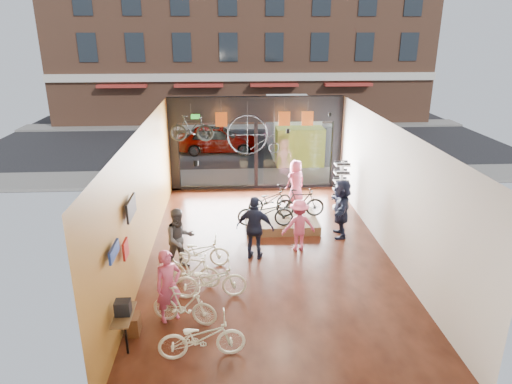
{
  "coord_description": "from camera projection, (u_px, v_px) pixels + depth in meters",
  "views": [
    {
      "loc": [
        -1.11,
        -12.13,
        6.28
      ],
      "look_at": [
        -0.28,
        1.4,
        1.44
      ],
      "focal_mm": 32.0,
      "sensor_mm": 36.0,
      "label": 1
    }
  ],
  "objects": [
    {
      "name": "opposite_building",
      "position": [
        242.0,
        19.0,
        31.44
      ],
      "size": [
        26.0,
        5.0,
        14.0
      ],
      "primitive_type": "cube",
      "color": "brown",
      "rests_on": "ground"
    },
    {
      "name": "customer_5",
      "position": [
        341.0,
        208.0,
        14.42
      ],
      "size": [
        0.82,
        1.82,
        1.89
      ],
      "primitive_type": "imported",
      "rotation": [
        0.0,
        0.0,
        4.56
      ],
      "color": "#161C33",
      "rests_on": "ground_plane"
    },
    {
      "name": "sunglasses_rack",
      "position": [
        341.0,
        185.0,
        16.62
      ],
      "size": [
        0.64,
        0.57,
        1.83
      ],
      "primitive_type": null,
      "rotation": [
        0.0,
        0.0,
        0.27
      ],
      "color": "white",
      "rests_on": "ground_plane"
    },
    {
      "name": "ground_plane",
      "position": [
        268.0,
        254.0,
        13.58
      ],
      "size": [
        7.0,
        12.0,
        0.04
      ],
      "primitive_type": "cube",
      "color": "black",
      "rests_on": "ground"
    },
    {
      "name": "floor_bike_4",
      "position": [
        200.0,
        251.0,
        12.73
      ],
      "size": [
        1.69,
        0.7,
        0.87
      ],
      "primitive_type": "imported",
      "rotation": [
        0.0,
        0.0,
        1.5
      ],
      "color": "beige",
      "rests_on": "ground_plane"
    },
    {
      "name": "sidewalk_far",
      "position": [
        244.0,
        125.0,
        31.42
      ],
      "size": [
        30.0,
        2.0,
        0.12
      ],
      "primitive_type": "cube",
      "color": "slate",
      "rests_on": "ground"
    },
    {
      "name": "customer_3",
      "position": [
        299.0,
        225.0,
        13.53
      ],
      "size": [
        1.11,
        0.74,
        1.59
      ],
      "primitive_type": "imported",
      "rotation": [
        0.0,
        0.0,
        3.3
      ],
      "color": "#CC4C72",
      "rests_on": "ground_plane"
    },
    {
      "name": "street_car",
      "position": [
        217.0,
        139.0,
        24.51
      ],
      "size": [
        4.36,
        1.76,
        1.49
      ],
      "primitive_type": "imported",
      "rotation": [
        0.0,
        0.0,
        1.57
      ],
      "color": "gray",
      "rests_on": "street_road"
    },
    {
      "name": "floor_bike_3",
      "position": [
        192.0,
        270.0,
        11.72
      ],
      "size": [
        1.57,
        0.85,
        0.91
      ],
      "primitive_type": "imported",
      "rotation": [
        0.0,
        0.0,
        1.28
      ],
      "color": "beige",
      "rests_on": "ground_plane"
    },
    {
      "name": "jersey_right",
      "position": [
        307.0,
        118.0,
        17.55
      ],
      "size": [
        0.45,
        0.03,
        0.55
      ],
      "primitive_type": "cube",
      "color": "#CC5919",
      "rests_on": "ceiling"
    },
    {
      "name": "floor_bike_0",
      "position": [
        202.0,
        337.0,
        9.14
      ],
      "size": [
        1.8,
        0.75,
        0.92
      ],
      "primitive_type": "imported",
      "rotation": [
        0.0,
        0.0,
        1.65
      ],
      "color": "beige",
      "rests_on": "ground_plane"
    },
    {
      "name": "wall_back",
      "position": [
        302.0,
        320.0,
        7.28
      ],
      "size": [
        7.0,
        0.04,
        3.8
      ],
      "primitive_type": "cube",
      "color": "beige",
      "rests_on": "ground"
    },
    {
      "name": "box_truck",
      "position": [
        294.0,
        130.0,
        23.58
      ],
      "size": [
        2.34,
        7.03,
        2.77
      ],
      "primitive_type": null,
      "color": "silver",
      "rests_on": "street_road"
    },
    {
      "name": "display_bike_mid",
      "position": [
        300.0,
        203.0,
        15.3
      ],
      "size": [
        1.63,
        0.47,
        0.98
      ],
      "primitive_type": "imported",
      "rotation": [
        0.0,
        0.0,
        1.58
      ],
      "color": "black",
      "rests_on": "display_platform"
    },
    {
      "name": "display_platform",
      "position": [
        281.0,
        222.0,
        15.42
      ],
      "size": [
        2.4,
        1.8,
        0.3
      ],
      "primitive_type": "cube",
      "color": "brown",
      "rests_on": "ground_plane"
    },
    {
      "name": "customer_2",
      "position": [
        255.0,
        228.0,
        13.0
      ],
      "size": [
        1.19,
        0.75,
        1.88
      ],
      "primitive_type": "imported",
      "rotation": [
        0.0,
        0.0,
        2.85
      ],
      "color": "#161C33",
      "rests_on": "ground_plane"
    },
    {
      "name": "street_road",
      "position": [
        247.0,
        139.0,
        27.68
      ],
      "size": [
        30.0,
        18.0,
        0.02
      ],
      "primitive_type": "cube",
      "color": "black",
      "rests_on": "ground"
    },
    {
      "name": "wall_merch",
      "position": [
        124.0,
        279.0,
        9.65
      ],
      "size": [
        0.4,
        2.4,
        2.6
      ],
      "primitive_type": null,
      "color": "navy",
      "rests_on": "wall_left"
    },
    {
      "name": "ceiling",
      "position": [
        270.0,
        126.0,
        12.29
      ],
      "size": [
        7.0,
        12.0,
        0.04
      ],
      "primitive_type": "cube",
      "color": "black",
      "rests_on": "ground"
    },
    {
      "name": "sidewalk_near",
      "position": [
        254.0,
        177.0,
        20.32
      ],
      "size": [
        30.0,
        2.4,
        0.12
      ],
      "primitive_type": "cube",
      "color": "slate",
      "rests_on": "ground"
    },
    {
      "name": "penny_farthing",
      "position": [
        256.0,
        136.0,
        17.16
      ],
      "size": [
        1.91,
        0.06,
        1.53
      ],
      "primitive_type": null,
      "color": "black",
      "rests_on": "ceiling"
    },
    {
      "name": "wall_left",
      "position": [
        144.0,
        196.0,
        12.73
      ],
      "size": [
        0.04,
        12.0,
        3.8
      ],
      "primitive_type": "cube",
      "color": "#B27621",
      "rests_on": "ground"
    },
    {
      "name": "jersey_mid",
      "position": [
        284.0,
        119.0,
        17.5
      ],
      "size": [
        0.45,
        0.03,
        0.55
      ],
      "primitive_type": "cube",
      "color": "#CC5919",
      "rests_on": "ceiling"
    },
    {
      "name": "storefront",
      "position": [
        256.0,
        143.0,
        18.58
      ],
      "size": [
        7.0,
        0.26,
        3.8
      ],
      "primitive_type": null,
      "color": "black",
      "rests_on": "ground"
    },
    {
      "name": "exit_sign",
      "position": [
        195.0,
        117.0,
        17.94
      ],
      "size": [
        0.35,
        0.06,
        0.18
      ],
      "primitive_type": "cube",
      "color": "#198C26",
      "rests_on": "storefront"
    },
    {
      "name": "customer_4",
      "position": [
        296.0,
        181.0,
        17.35
      ],
      "size": [
        0.97,
        0.86,
        1.66
      ],
      "primitive_type": "imported",
      "rotation": [
        0.0,
        0.0,
        3.65
      ],
      "color": "#CC4C72",
      "rests_on": "ground_plane"
    },
    {
      "name": "customer_0",
      "position": [
        169.0,
        286.0,
        10.21
      ],
      "size": [
        0.75,
        0.69,
        1.72
      ],
      "primitive_type": "imported",
      "rotation": [
        0.0,
        0.0,
        0.58
      ],
      "color": "#CC4C72",
      "rests_on": "ground_plane"
    },
    {
      "name": "display_bike_left",
      "position": [
        265.0,
        212.0,
        14.58
      ],
      "size": [
        1.82,
        0.72,
        0.94
      ],
      "primitive_type": "imported",
      "rotation": [
        0.0,
        0.0,
        1.52
      ],
      "color": "black",
      "rests_on": "display_platform"
    },
    {
      "name": "customer_1",
      "position": [
        180.0,
        239.0,
        12.44
      ],
      "size": [
        1.07,
        0.99,
        1.76
      ],
      "primitive_type": "imported",
      "rotation": [
        0.0,
        0.0,
        0.49
      ],
      "color": "#3F3F44",
      "rests_on": "ground_plane"
    },
    {
      "name": "floor_bike_1",
      "position": [
        184.0,
        305.0,
        10.2
      ],
      "size": [
        1.58,
        0.84,
        0.91
      ],
      "primitive_type": "imported",
      "rotation": [
        0.0,
        0.0,
        1.28
      ],
      "color": "beige",
      "rests_on": "ground_plane"
    },
    {
      "name": "jersey_left",
      "position": [
        221.0,
        119.0,
        17.36
      ],
      "size": [
        0.45,
        0.03,
        0.55
      ],
      "primitive_type": "cube",
      "color": "#CC5919",
      "rests_on": "ceiling"
    },
    {
      "name": "display_bike_right",
      "position": [
        270.0,
        200.0,
        15.74
      ],
      "size": [
        1.74,
        1.15,
        0.86
      ],
      "primitive_type": "imported",
      "rotation": [
        0.0,
        0.0,
        1.96
      ],
      "color": "black",
      "rests_on": "display_platform"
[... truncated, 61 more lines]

